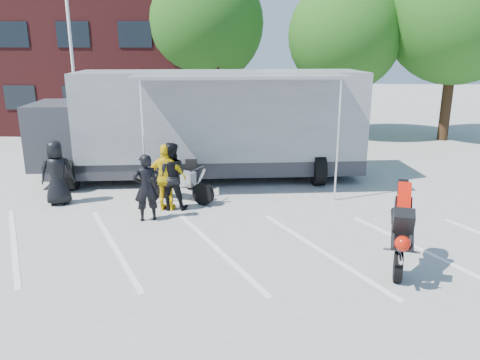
# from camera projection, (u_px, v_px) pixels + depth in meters

# --- Properties ---
(ground) EXTENTS (100.00, 100.00, 0.00)m
(ground) POSITION_uv_depth(u_px,v_px,m) (202.00, 268.00, 9.81)
(ground) COLOR #A4A49F
(ground) RESTS_ON ground
(parking_bay_lines) EXTENTS (18.09, 13.33, 0.01)m
(parking_bay_lines) POSITION_uv_depth(u_px,v_px,m) (208.00, 248.00, 10.77)
(parking_bay_lines) COLOR white
(parking_bay_lines) RESTS_ON ground
(office_building) EXTENTS (18.00, 8.00, 7.00)m
(office_building) POSITION_uv_depth(u_px,v_px,m) (70.00, 64.00, 26.68)
(office_building) COLOR #4E1919
(office_building) RESTS_ON ground
(flagpole) EXTENTS (1.61, 0.12, 8.00)m
(flagpole) POSITION_uv_depth(u_px,v_px,m) (76.00, 31.00, 18.36)
(flagpole) COLOR white
(flagpole) RESTS_ON ground
(tree_left) EXTENTS (6.12, 6.12, 8.64)m
(tree_left) POSITION_uv_depth(u_px,v_px,m) (203.00, 24.00, 23.74)
(tree_left) COLOR #382314
(tree_left) RESTS_ON ground
(tree_mid) EXTENTS (5.44, 5.44, 7.68)m
(tree_mid) POSITION_uv_depth(u_px,v_px,m) (345.00, 36.00, 22.56)
(tree_mid) COLOR #382314
(tree_mid) RESTS_ON ground
(tree_right) EXTENTS (6.46, 6.46, 9.12)m
(tree_right) POSITION_uv_depth(u_px,v_px,m) (457.00, 14.00, 21.54)
(tree_right) COLOR #382314
(tree_right) RESTS_ON ground
(transporter_truck) EXTENTS (12.15, 6.96, 3.67)m
(transporter_truck) POSITION_uv_depth(u_px,v_px,m) (208.00, 178.00, 16.49)
(transporter_truck) COLOR gray
(transporter_truck) RESTS_ON ground
(parked_motorcycle) EXTENTS (2.38, 1.63, 1.19)m
(parked_motorcycle) POSITION_uv_depth(u_px,v_px,m) (181.00, 201.00, 14.05)
(parked_motorcycle) COLOR #BAB9BF
(parked_motorcycle) RESTS_ON ground
(stunt_bike_rider) EXTENTS (1.21, 1.92, 2.09)m
(stunt_bike_rider) POSITION_uv_depth(u_px,v_px,m) (396.00, 265.00, 9.91)
(stunt_bike_rider) COLOR black
(stunt_bike_rider) RESTS_ON ground
(spectator_leather_a) EXTENTS (1.07, 0.87, 1.90)m
(spectator_leather_a) POSITION_uv_depth(u_px,v_px,m) (57.00, 173.00, 13.51)
(spectator_leather_a) COLOR black
(spectator_leather_a) RESTS_ON ground
(spectator_leather_b) EXTENTS (0.77, 0.65, 1.80)m
(spectator_leather_b) POSITION_uv_depth(u_px,v_px,m) (146.00, 188.00, 12.27)
(spectator_leather_b) COLOR black
(spectator_leather_b) RESTS_ON ground
(spectator_leather_c) EXTENTS (0.98, 0.79, 1.92)m
(spectator_leather_c) POSITION_uv_depth(u_px,v_px,m) (171.00, 176.00, 13.12)
(spectator_leather_c) COLOR black
(spectator_leather_c) RESTS_ON ground
(spectator_hivis) EXTENTS (1.14, 0.54, 1.89)m
(spectator_hivis) POSITION_uv_depth(u_px,v_px,m) (166.00, 178.00, 13.02)
(spectator_hivis) COLOR yellow
(spectator_hivis) RESTS_ON ground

